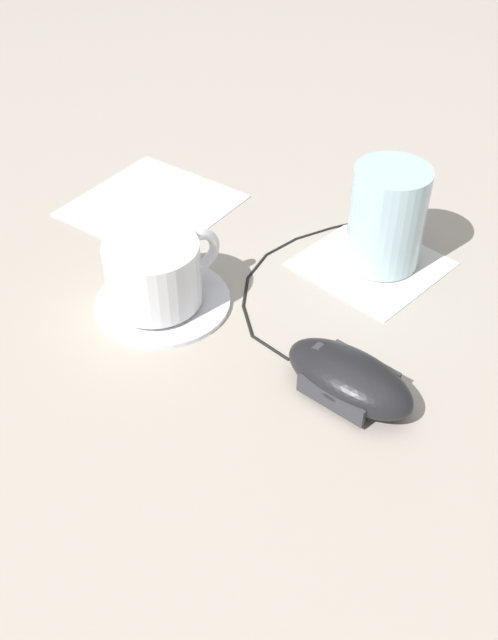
# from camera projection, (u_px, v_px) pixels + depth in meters

# --- Properties ---
(ground_plane) EXTENTS (3.00, 3.00, 0.00)m
(ground_plane) POSITION_uv_depth(u_px,v_px,m) (223.00, 301.00, 0.68)
(ground_plane) COLOR #B2A899
(saucer) EXTENTS (0.13, 0.13, 0.01)m
(saucer) POSITION_uv_depth(u_px,v_px,m) (163.00, 300.00, 0.67)
(saucer) COLOR white
(saucer) RESTS_ON ground
(coffee_cup) EXTENTS (0.09, 0.11, 0.06)m
(coffee_cup) POSITION_uv_depth(u_px,v_px,m) (155.00, 272.00, 0.65)
(coffee_cup) COLOR white
(coffee_cup) RESTS_ON saucer
(computer_mouse) EXTENTS (0.13, 0.09, 0.04)m
(computer_mouse) POSITION_uv_depth(u_px,v_px,m) (349.00, 378.00, 0.57)
(computer_mouse) COLOR black
(computer_mouse) RESTS_ON ground
(mouse_cable) EXTENTS (0.10, 0.28, 0.00)m
(mouse_cable) POSITION_uv_depth(u_px,v_px,m) (296.00, 263.00, 0.72)
(mouse_cable) COLOR black
(mouse_cable) RESTS_ON ground
(napkin_under_glass) EXTENTS (0.17, 0.17, 0.00)m
(napkin_under_glass) POSITION_uv_depth(u_px,v_px,m) (372.00, 263.00, 0.72)
(napkin_under_glass) COLOR silver
(napkin_under_glass) RESTS_ON ground
(drinking_glass) EXTENTS (0.07, 0.07, 0.10)m
(drinking_glass) POSITION_uv_depth(u_px,v_px,m) (387.00, 217.00, 0.69)
(drinking_glass) COLOR silver
(drinking_glass) RESTS_ON napkin_under_glass
(napkin_spare) EXTENTS (0.19, 0.19, 0.00)m
(napkin_spare) POSITION_uv_depth(u_px,v_px,m) (152.00, 205.00, 0.80)
(napkin_spare) COLOR white
(napkin_spare) RESTS_ON ground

